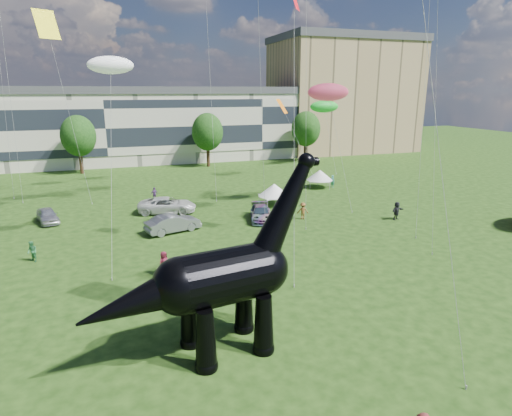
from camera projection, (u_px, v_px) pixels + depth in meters
name	position (u px, v px, depth m)	size (l,w,h in m)	color
ground	(283.00, 344.00, 21.76)	(220.00, 220.00, 0.00)	#16330C
terrace_row	(106.00, 129.00, 74.29)	(78.00, 11.00, 12.00)	beige
apartment_block	(342.00, 98.00, 90.56)	(28.00, 18.00, 22.00)	tan
tree_mid_left	(78.00, 133.00, 64.75)	(5.20, 5.20, 9.44)	#382314
tree_mid_right	(207.00, 129.00, 70.95)	(5.20, 5.20, 9.44)	#382314
tree_far_right	(306.00, 126.00, 76.53)	(5.20, 5.20, 9.44)	#382314
dinosaur_sculpture	(215.00, 282.00, 20.22)	(12.17, 4.01, 9.90)	black
car_silver	(47.00, 215.00, 41.62)	(1.68, 4.17, 1.42)	silver
car_grey	(173.00, 223.00, 38.80)	(1.74, 5.00, 1.65)	gray
car_white	(167.00, 205.00, 44.90)	(2.75, 5.96, 1.66)	silver
car_dark	(261.00, 213.00, 42.40)	(1.98, 4.87, 1.41)	#595960
gazebo_near	(274.00, 190.00, 47.70)	(3.62, 3.62, 2.46)	white
gazebo_far	(320.00, 175.00, 56.35)	(4.51, 4.51, 2.39)	silver
visitors	(221.00, 233.00, 36.14)	(51.43, 40.56, 1.87)	teal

